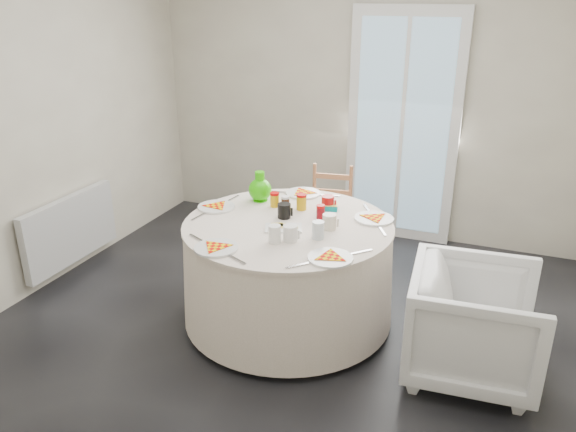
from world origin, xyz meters
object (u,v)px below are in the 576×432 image
at_px(radiator, 71,229).
at_px(table, 288,272).
at_px(green_pitcher, 260,185).
at_px(wooden_chair, 329,209).
at_px(armchair, 475,318).

bearing_deg(radiator, table, -0.60).
bearing_deg(green_pitcher, wooden_chair, 60.53).
height_order(wooden_chair, armchair, wooden_chair).
relative_size(radiator, wooden_chair, 1.20).
bearing_deg(wooden_chair, green_pitcher, -123.18).
distance_m(radiator, armchair, 3.21).
bearing_deg(wooden_chair, armchair, -50.90).
bearing_deg(table, radiator, 179.40).
bearing_deg(radiator, green_pitcher, 11.19).
xyz_separation_m(armchair, green_pitcher, (-1.62, 0.49, 0.48)).
xyz_separation_m(table, wooden_chair, (-0.04, 1.03, 0.09)).
xyz_separation_m(radiator, table, (1.94, -0.02, -0.01)).
height_order(armchair, green_pitcher, green_pitcher).
height_order(table, wooden_chair, wooden_chair).
relative_size(table, green_pitcher, 6.64).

